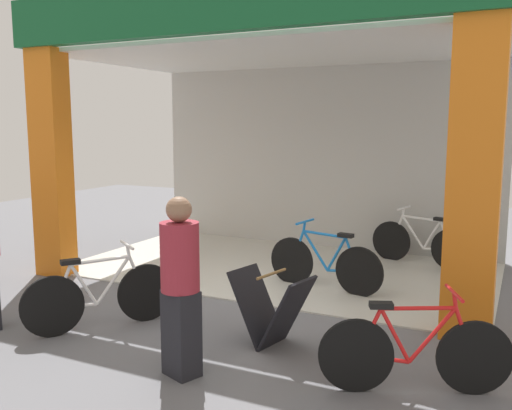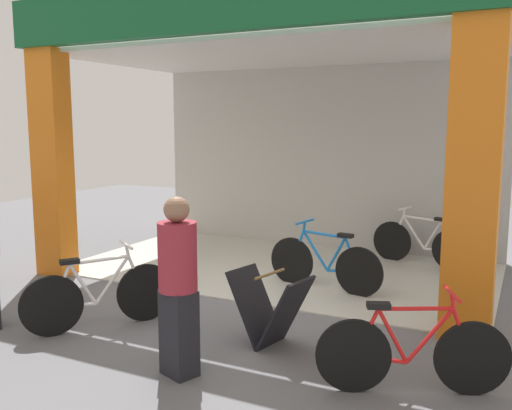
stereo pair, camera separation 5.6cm
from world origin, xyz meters
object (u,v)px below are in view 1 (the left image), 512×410
Objects in this scene: bicycle_inside_1 at (421,243)px; pedestrian_1 at (180,284)px; bicycle_inside_0 at (325,263)px; sandwich_board_sign at (271,309)px; bicycle_parked_1 at (101,296)px; bicycle_parked_0 at (415,352)px.

bicycle_inside_1 is 1.00× the size of pedestrian_1.
bicycle_inside_0 is 3.16m from pedestrian_1.
pedestrian_1 is at bearing -95.77° from bicycle_inside_0.
pedestrian_1 is at bearing -114.22° from sandwich_board_sign.
bicycle_parked_1 reaches higher than bicycle_inside_1.
bicycle_parked_0 is at bearing -81.05° from bicycle_inside_1.
pedestrian_1 reaches higher than bicycle_inside_1.
bicycle_inside_0 is 1.03× the size of bicycle_inside_1.
bicycle_parked_1 is at bearing -121.51° from bicycle_inside_1.
pedestrian_1 is (-1.99, -0.58, 0.50)m from bicycle_parked_0.
bicycle_parked_1 reaches higher than bicycle_parked_0.
sandwich_board_sign is at bearing 164.65° from bicycle_parked_0.
pedestrian_1 reaches higher than sandwich_board_sign.
bicycle_inside_0 is 1.12× the size of bicycle_parked_0.
bicycle_parked_0 is at bearing -0.26° from bicycle_parked_1.
sandwich_board_sign is 0.55× the size of pedestrian_1.
bicycle_inside_1 is at bearing 75.91° from pedestrian_1.
bicycle_parked_0 is 3.48m from bicycle_parked_1.
pedestrian_1 is (-0.31, -3.11, 0.49)m from bicycle_inside_0.
bicycle_parked_0 is 0.93× the size of pedestrian_1.
bicycle_parked_1 is (-3.48, 0.02, 0.02)m from bicycle_parked_0.
bicycle_parked_1 is (-2.76, -4.51, 0.01)m from bicycle_inside_1.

